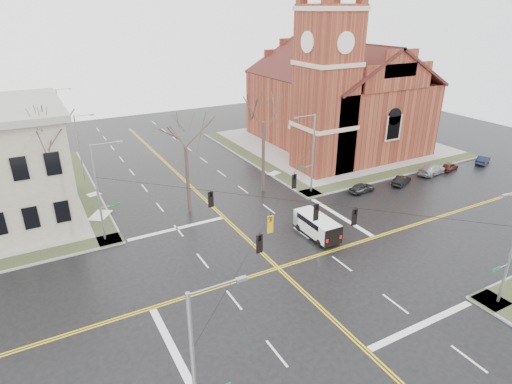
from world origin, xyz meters
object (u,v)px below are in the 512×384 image
parked_car_b (401,181)px  signal_pole_se (512,244)px  cargo_van (316,224)px  parked_car_c (432,169)px  signal_pole_nw (100,190)px  parked_car_e (483,160)px  streetlight_north_b (61,112)px  signal_pole_sw (197,370)px  tree_nw_far (44,140)px  parked_car_a (362,188)px  tree_ne (264,117)px  tree_nw_near (185,142)px  signal_pole_ne (312,152)px  church (335,91)px  streetlight_north_a (80,145)px  parked_car_d (449,166)px

parked_car_b → signal_pole_se: bearing=129.1°
cargo_van → parked_car_c: 23.27m
signal_pole_nw → parked_car_e: bearing=-3.7°
signal_pole_nw → parked_car_b: bearing=-5.7°
signal_pole_nw → streetlight_north_b: (0.67, 36.50, -0.48)m
signal_pole_sw → tree_nw_far: (-3.48, 25.53, 4.40)m
signal_pole_se → tree_nw_far: tree_nw_far is taller
parked_car_a → tree_ne: 14.02m
parked_car_e → tree_nw_near: 41.28m
signal_pole_ne → tree_ne: size_ratio=0.74×
signal_pole_se → parked_car_c: 26.94m
church → tree_nw_near: (-27.30, -11.27, -0.89)m
signal_pole_ne → parked_car_a: signal_pole_ne is taller
parked_car_e → parked_car_b: bearing=68.3°
parked_car_c → parked_car_e: parked_car_c is taller
signal_pole_sw → cargo_van: 22.88m
signal_pole_nw → parked_car_b: signal_pole_nw is taller
signal_pole_ne → cargo_van: size_ratio=1.76×
parked_car_c → tree_nw_far: size_ratio=0.35×
cargo_van → signal_pole_nw: bearing=154.4°
parked_car_b → signal_pole_sw: bearing=98.7°
parked_car_e → tree_nw_far: tree_nw_far is taller
signal_pole_ne → cargo_van: 10.73m
streetlight_north_a → tree_nw_near: 16.89m
signal_pole_ne → parked_car_e: size_ratio=2.59×
signal_pole_ne → streetlight_north_a: bearing=143.1°
tree_nw_near → parked_car_b: bearing=-12.2°
signal_pole_se → parked_car_d: signal_pole_se is taller
signal_pole_se → parked_car_d: 28.98m
signal_pole_ne → signal_pole_nw: bearing=180.0°
parked_car_a → parked_car_d: parked_car_a is taller
cargo_van → tree_nw_far: bearing=152.6°
parked_car_d → signal_pole_ne: bearing=70.8°
signal_pole_sw → parked_car_d: bearing=25.3°
signal_pole_sw → parked_car_b: signal_pole_sw is taller
church → signal_pole_se: size_ratio=3.06×
parked_car_a → tree_ne: bearing=54.8°
parked_car_b → parked_car_e: parked_car_e is taller
tree_nw_near → signal_pole_ne: bearing=-8.3°
cargo_van → tree_nw_near: size_ratio=0.49×
signal_pole_sw → tree_nw_far: bearing=97.8°
signal_pole_se → parked_car_c: signal_pole_se is taller
parked_car_a → signal_pole_ne: bearing=56.0°
church → tree_nw_far: (-39.56, -10.75, 0.92)m
signal_pole_se → tree_ne: (-4.63, 25.71, 3.83)m
signal_pole_nw → streetlight_north_b: size_ratio=1.12×
parked_car_e → tree_ne: (-31.12, 5.93, 8.21)m
signal_pole_se → cargo_van: size_ratio=1.76×
tree_ne → parked_car_c: bearing=-13.8°
church → signal_pole_ne: size_ratio=3.06×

